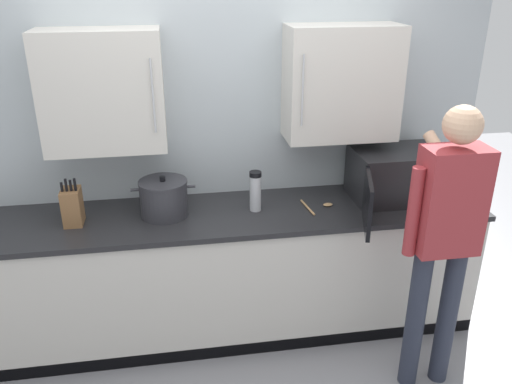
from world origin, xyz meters
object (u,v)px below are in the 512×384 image
Objects in this scene: wooden_spoon at (318,206)px; person_figure at (444,230)px; stock_pot at (164,198)px; microwave_oven at (392,175)px; knife_block at (72,206)px; thermos_flask at (255,191)px.

wooden_spoon is 0.86m from person_figure.
person_figure reaches higher than stock_pot.
microwave_oven reaches higher than knife_block.
microwave_oven is 0.55m from wooden_spoon.
microwave_oven is 1.51m from stock_pot.
microwave_oven is at bearing 89.75° from person_figure.
knife_block reaches higher than thermos_flask.
microwave_oven reaches higher than stock_pot.
wooden_spoon is (0.99, -0.05, -0.11)m from stock_pot.
person_figure is (1.50, -0.72, 0.02)m from stock_pot.
wooden_spoon is (0.41, -0.03, -0.12)m from thermos_flask.
stock_pot is 0.23× the size of person_figure.
knife_block is 0.77× the size of stock_pot.
stock_pot is 1.75× the size of wooden_spoon.
stock_pot is at bearing 177.23° from wooden_spoon.
thermos_flask is 0.67× the size of stock_pot.
wooden_spoon is (-0.52, -0.06, -0.16)m from microwave_oven.
stock_pot is (0.55, 0.03, 0.00)m from knife_block.
stock_pot is at bearing -179.71° from microwave_oven.
wooden_spoon is (1.54, -0.01, -0.11)m from knife_block.
stock_pot is (-1.51, -0.01, -0.05)m from microwave_oven.
person_figure reaches higher than wooden_spoon.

